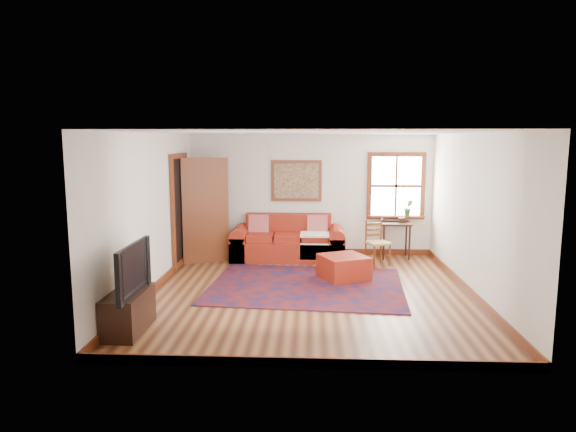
{
  "coord_description": "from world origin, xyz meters",
  "views": [
    {
      "loc": [
        0.02,
        -7.87,
        2.4
      ],
      "look_at": [
        -0.37,
        0.6,
        1.13
      ],
      "focal_mm": 32.0,
      "sensor_mm": 36.0,
      "label": 1
    }
  ],
  "objects_px": {
    "ladder_back_chair": "(377,241)",
    "side_table": "(395,229)",
    "red_ottoman": "(344,267)",
    "red_leather_sofa": "(288,244)",
    "media_cabinet": "(128,312)"
  },
  "relations": [
    {
      "from": "side_table",
      "to": "ladder_back_chair",
      "type": "distance_m",
      "value": 0.71
    },
    {
      "from": "side_table",
      "to": "media_cabinet",
      "type": "bearing_deg",
      "value": -133.4
    },
    {
      "from": "side_table",
      "to": "red_ottoman",
      "type": "bearing_deg",
      "value": -124.73
    },
    {
      "from": "red_ottoman",
      "to": "side_table",
      "type": "xyz_separation_m",
      "value": [
        1.14,
        1.65,
        0.4
      ]
    },
    {
      "from": "red_ottoman",
      "to": "side_table",
      "type": "bearing_deg",
      "value": 30.54
    },
    {
      "from": "red_leather_sofa",
      "to": "media_cabinet",
      "type": "bearing_deg",
      "value": -114.08
    },
    {
      "from": "ladder_back_chair",
      "to": "media_cabinet",
      "type": "height_order",
      "value": "ladder_back_chair"
    },
    {
      "from": "red_ottoman",
      "to": "media_cabinet",
      "type": "relative_size",
      "value": 0.77
    },
    {
      "from": "red_ottoman",
      "to": "side_table",
      "type": "relative_size",
      "value": 0.98
    },
    {
      "from": "red_ottoman",
      "to": "ladder_back_chair",
      "type": "relative_size",
      "value": 0.84
    },
    {
      "from": "red_ottoman",
      "to": "media_cabinet",
      "type": "xyz_separation_m",
      "value": [
        -2.86,
        -2.58,
        0.05
      ]
    },
    {
      "from": "red_leather_sofa",
      "to": "ladder_back_chair",
      "type": "height_order",
      "value": "red_leather_sofa"
    },
    {
      "from": "red_leather_sofa",
      "to": "media_cabinet",
      "type": "xyz_separation_m",
      "value": [
        -1.82,
        -4.08,
        -0.04
      ]
    },
    {
      "from": "red_leather_sofa",
      "to": "red_ottoman",
      "type": "relative_size",
      "value": 3.14
    },
    {
      "from": "ladder_back_chair",
      "to": "side_table",
      "type": "bearing_deg",
      "value": 50.39
    }
  ]
}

